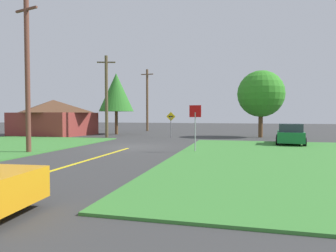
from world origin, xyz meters
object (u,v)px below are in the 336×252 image
Objects in this scene: stop_sign at (195,119)px; utility_pole_near at (27,74)px; utility_pole_mid at (106,96)px; barn at (53,117)px; car_on_crossroad at (290,134)px; utility_pole_far at (147,99)px; pine_tree_center at (116,92)px; direction_sign at (171,122)px; oak_tree_left at (261,94)px.

stop_sign is 10.26m from utility_pole_near.
utility_pole_mid reaches higher than stop_sign.
car_on_crossroad is at bearing -12.96° from barn.
utility_pole_far is (0.30, 12.31, 0.21)m from utility_pole_mid.
utility_pole_mid is 4.92m from pine_tree_center.
utility_pole_mid is at bearing -77.78° from pine_tree_center.
utility_pole_near is 14.83m from direction_sign.
car_on_crossroad is 24.69m from barn.
utility_pole_near is 3.58× the size of direction_sign.
utility_pole_mid is at bearing -169.97° from direction_sign.
pine_tree_center is (-1.33, -7.55, 0.46)m from utility_pole_far.
direction_sign is at bearing -26.43° from pine_tree_center.
pine_tree_center reaches higher than barn.
utility_pole_far is at bearing 80.04° from pine_tree_center.
pine_tree_center is at bearing 176.82° from oak_tree_left.
pine_tree_center is at bearing 71.40° from car_on_crossroad.
car_on_crossroad is at bearing -132.17° from stop_sign.
utility_pole_far is 13.01m from direction_sign.
barn is (-8.24, 14.33, -2.73)m from utility_pole_near.
stop_sign is at bearing -51.63° from pine_tree_center.
utility_pole_near reaches higher than utility_pole_mid.
direction_sign is 0.36× the size of pine_tree_center.
utility_pole_near is at bearing -88.79° from utility_pole_far.
barn is (-22.32, -1.86, -2.38)m from oak_tree_left.
utility_pole_mid is at bearing -15.20° from barn.
utility_pole_far reaches higher than pine_tree_center.
utility_pole_mid is at bearing -165.42° from oak_tree_left.
utility_pole_far reaches higher than stop_sign.
pine_tree_center is at bearing -99.96° from utility_pole_far.
utility_pole_near reaches higher than car_on_crossroad.
oak_tree_left is at bearing -104.96° from stop_sign.
barn is at bearing -175.25° from oak_tree_left.
oak_tree_left is at bearing -3.18° from pine_tree_center.
utility_pole_near is at bearing -131.01° from oak_tree_left.
pine_tree_center is (-15.92, 0.89, 0.49)m from oak_tree_left.
oak_tree_left is 0.79× the size of barn.
utility_pole_far is 1.28× the size of oak_tree_left.
oak_tree_left reaches higher than barn.
stop_sign is 0.33× the size of utility_pole_far.
car_on_crossroad is at bearing -25.13° from pine_tree_center.
utility_pole_far reaches higher than direction_sign.
stop_sign is 11.44m from direction_sign.
barn is at bearing 119.91° from utility_pole_near.
utility_pole_near is at bearing -83.82° from pine_tree_center.
direction_sign is at bearing -3.77° from barn.
stop_sign reaches higher than direction_sign.
utility_pole_mid is 12.32m from utility_pole_far.
stop_sign is 1.12× the size of direction_sign.
oak_tree_left is (14.60, -8.44, -0.02)m from utility_pole_far.
utility_pole_near is 16.76m from barn.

